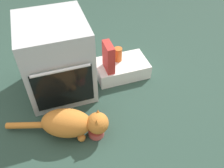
{
  "coord_description": "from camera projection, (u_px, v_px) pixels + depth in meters",
  "views": [
    {
      "loc": [
        -0.14,
        -1.26,
        1.62
      ],
      "look_at": [
        0.31,
        0.09,
        0.25
      ],
      "focal_mm": 38.04,
      "sensor_mm": 36.0,
      "label": 1
    }
  ],
  "objects": [
    {
      "name": "sauce_jar",
      "position": [
        118.0,
        54.0,
        2.33
      ],
      "size": [
        0.08,
        0.08,
        0.14
      ],
      "primitive_type": "cylinder",
      "color": "#D16023",
      "rests_on": "pantry_cabinet"
    },
    {
      "name": "ground",
      "position": [
        81.0,
        120.0,
        2.02
      ],
      "size": [
        8.0,
        8.0,
        0.0
      ],
      "primitive_type": "plane",
      "color": "#284238"
    },
    {
      "name": "cat",
      "position": [
        72.0,
        123.0,
        1.83
      ],
      "size": [
        0.79,
        0.39,
        0.25
      ],
      "rotation": [
        0.0,
        0.0,
        -0.38
      ],
      "color": "#C6752D",
      "rests_on": "ground"
    },
    {
      "name": "oven",
      "position": [
        57.0,
        58.0,
        2.07
      ],
      "size": [
        0.56,
        0.65,
        0.7
      ],
      "color": "#B7BABF",
      "rests_on": "ground"
    },
    {
      "name": "pantry_cabinet",
      "position": [
        121.0,
        68.0,
        2.4
      ],
      "size": [
        0.52,
        0.32,
        0.15
      ],
      "primitive_type": "cube",
      "color": "white",
      "rests_on": "ground"
    },
    {
      "name": "food_bowl",
      "position": [
        96.0,
        132.0,
        1.89
      ],
      "size": [
        0.13,
        0.13,
        0.08
      ],
      "color": "#C64C47",
      "rests_on": "ground"
    },
    {
      "name": "cereal_box",
      "position": [
        109.0,
        57.0,
        2.18
      ],
      "size": [
        0.07,
        0.18,
        0.28
      ],
      "primitive_type": "cube",
      "color": "#B72D28",
      "rests_on": "pantry_cabinet"
    }
  ]
}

